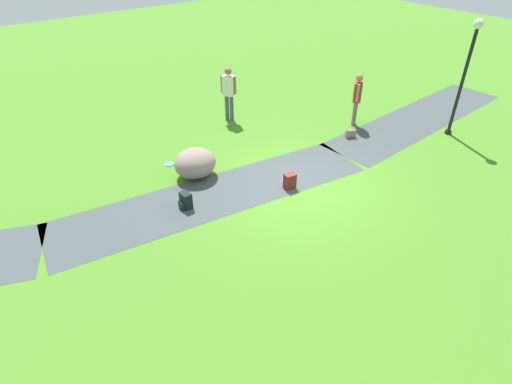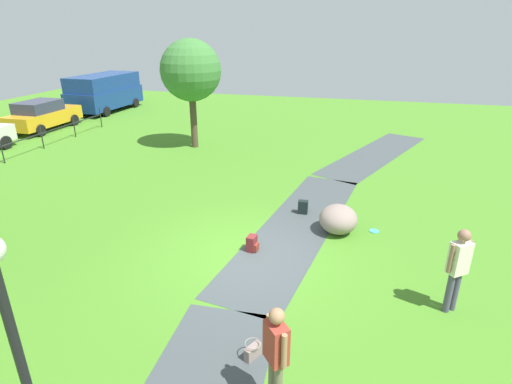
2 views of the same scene
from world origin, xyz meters
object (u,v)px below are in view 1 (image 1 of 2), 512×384
lawn_boulder (195,163)px  frisbee_on_grass (169,164)px  handbag_on_grass (351,133)px  lamp_post (467,66)px  man_near_boulder (229,90)px  backpack_by_boulder (186,201)px  woman_with_handbag (357,96)px  spare_backpack_on_lawn (290,181)px

lawn_boulder → frisbee_on_grass: size_ratio=4.53×
handbag_on_grass → lamp_post: bearing=146.6°
man_near_boulder → handbag_on_grass: bearing=122.9°
backpack_by_boulder → woman_with_handbag: bearing=-174.6°
spare_backpack_on_lawn → lawn_boulder: bearing=-51.6°
man_near_boulder → handbag_on_grass: man_near_boulder is taller
lamp_post → lawn_boulder: (7.57, -2.74, -1.74)m
handbag_on_grass → frisbee_on_grass: bearing=-20.7°
frisbee_on_grass → handbag_on_grass: bearing=159.3°
woman_with_handbag → handbag_on_grass: 1.26m
man_near_boulder → spare_backpack_on_lawn: (1.20, 4.32, -0.83)m
lawn_boulder → woman_with_handbag: size_ratio=0.68×
handbag_on_grass → frisbee_on_grass: handbag_on_grass is taller
lamp_post → handbag_on_grass: lamp_post is taller
man_near_boulder → lamp_post: bearing=133.3°
lawn_boulder → man_near_boulder: bearing=-139.4°
woman_with_handbag → frisbee_on_grass: size_ratio=6.64×
woman_with_handbag → handbag_on_grass: woman_with_handbag is taller
man_near_boulder → spare_backpack_on_lawn: bearing=74.4°
lamp_post → woman_with_handbag: lamp_post is taller
lamp_post → frisbee_on_grass: size_ratio=13.50×
woman_with_handbag → man_near_boulder: (2.95, -2.83, 0.05)m
handbag_on_grass → spare_backpack_on_lawn: size_ratio=0.91×
woman_with_handbag → spare_backpack_on_lawn: woman_with_handbag is taller
lamp_post → spare_backpack_on_lawn: size_ratio=8.56×
lamp_post → frisbee_on_grass: 8.93m
lawn_boulder → woman_with_handbag: bearing=175.4°
handbag_on_grass → spare_backpack_on_lawn: 3.52m
lamp_post → lawn_boulder: bearing=-19.9°
man_near_boulder → frisbee_on_grass: man_near_boulder is taller
backpack_by_boulder → spare_backpack_on_lawn: size_ratio=1.00×
lawn_boulder → backpack_by_boulder: size_ratio=2.88×
spare_backpack_on_lawn → handbag_on_grass: bearing=-164.3°
lawn_boulder → handbag_on_grass: size_ratio=3.14×
frisbee_on_grass → lamp_post: bearing=154.7°
woman_with_handbag → man_near_boulder: man_near_boulder is taller
woman_with_handbag → frisbee_on_grass: bearing=-13.4°
man_near_boulder → lawn_boulder: bearing=40.6°
lamp_post → backpack_by_boulder: 8.87m
spare_backpack_on_lawn → lamp_post: bearing=172.6°
man_near_boulder → woman_with_handbag: bearing=136.2°
handbag_on_grass → backpack_by_boulder: (5.88, 0.08, 0.05)m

